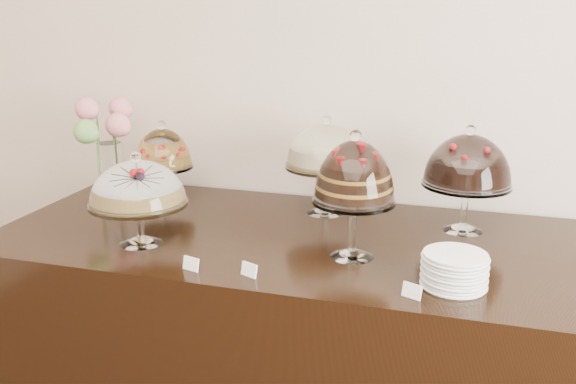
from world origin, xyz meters
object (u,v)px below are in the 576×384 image
(cake_stand_cheesecake, at_px, (326,150))
(cake_stand_dark_choco, at_px, (468,165))
(cake_stand_fruit_tart, at_px, (163,153))
(flower_vase, at_px, (106,138))
(cake_stand_sugar_sponge, at_px, (138,187))
(display_counter, at_px, (292,342))
(plate_stack, at_px, (454,270))
(cake_stand_choco_layer, at_px, (354,177))

(cake_stand_cheesecake, bearing_deg, cake_stand_dark_choco, -5.48)
(cake_stand_dark_choco, bearing_deg, cake_stand_fruit_tart, 178.06)
(flower_vase, bearing_deg, cake_stand_cheesecake, 0.67)
(cake_stand_sugar_sponge, bearing_deg, display_counter, 25.97)
(cake_stand_fruit_tart, distance_m, flower_vase, 0.28)
(cake_stand_cheesecake, xyz_separation_m, plate_stack, (0.54, -0.58, -0.21))
(cake_stand_choco_layer, bearing_deg, cake_stand_dark_choco, 47.27)
(cake_stand_sugar_sponge, distance_m, cake_stand_cheesecake, 0.76)
(cake_stand_cheesecake, xyz_separation_m, flower_vase, (-0.99, -0.01, -0.01))
(cake_stand_fruit_tart, distance_m, plate_stack, 1.39)
(cake_stand_choco_layer, xyz_separation_m, flower_vase, (-1.20, 0.42, -0.02))
(flower_vase, bearing_deg, cake_stand_dark_choco, -1.53)
(flower_vase, bearing_deg, display_counter, -16.40)
(cake_stand_sugar_sponge, bearing_deg, plate_stack, -2.61)
(cake_stand_choco_layer, height_order, flower_vase, cake_stand_choco_layer)
(cake_stand_dark_choco, bearing_deg, plate_stack, -90.78)
(cake_stand_cheesecake, distance_m, cake_stand_dark_choco, 0.55)
(cake_stand_sugar_sponge, xyz_separation_m, plate_stack, (1.09, -0.05, -0.16))
(plate_stack, bearing_deg, display_counter, 154.16)
(cake_stand_cheesecake, distance_m, plate_stack, 0.82)
(cake_stand_dark_choco, relative_size, cake_stand_fruit_tart, 1.16)
(flower_vase, bearing_deg, cake_stand_sugar_sponge, -49.20)
(cake_stand_choco_layer, distance_m, cake_stand_cheesecake, 0.48)
(cake_stand_sugar_sponge, relative_size, plate_stack, 1.77)
(cake_stand_cheesecake, xyz_separation_m, cake_stand_dark_choco, (0.55, -0.05, -0.01))
(cake_stand_choco_layer, bearing_deg, display_counter, 150.79)
(display_counter, bearing_deg, cake_stand_fruit_tart, 157.30)
(cake_stand_dark_choco, height_order, cake_stand_fruit_tart, cake_stand_dark_choco)
(cake_stand_fruit_tart, bearing_deg, cake_stand_choco_layer, -24.58)
(cake_stand_cheesecake, relative_size, flower_vase, 0.94)
(cake_stand_cheesecake, height_order, flower_vase, flower_vase)
(cake_stand_sugar_sponge, relative_size, cake_stand_dark_choco, 0.86)
(display_counter, relative_size, cake_stand_fruit_tart, 6.33)
(display_counter, distance_m, cake_stand_cheesecake, 0.77)
(display_counter, height_order, cake_stand_sugar_sponge, cake_stand_sugar_sponge)
(cake_stand_cheesecake, distance_m, cake_stand_fruit_tart, 0.72)
(cake_stand_dark_choco, bearing_deg, display_counter, -158.79)
(cake_stand_choco_layer, relative_size, cake_stand_fruit_tart, 1.26)
(cake_stand_dark_choco, xyz_separation_m, flower_vase, (-1.54, 0.04, -0.00))
(cake_stand_cheesecake, bearing_deg, cake_stand_sugar_sponge, -136.10)
(flower_vase, bearing_deg, cake_stand_fruit_tart, 0.39)
(cake_stand_choco_layer, bearing_deg, cake_stand_sugar_sponge, -172.63)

